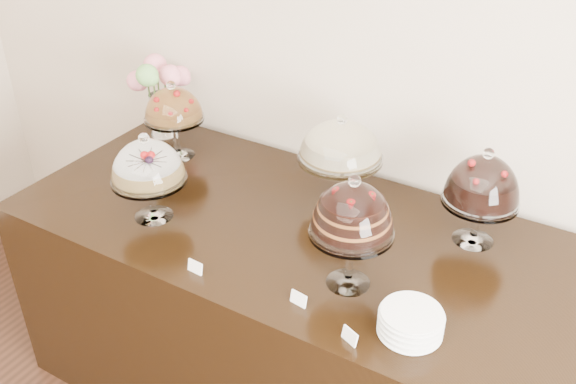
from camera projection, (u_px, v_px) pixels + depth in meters
The scene contains 12 objects.
wall_back at pixel (411, 39), 2.42m from camera, with size 5.00×0.04×3.00m, color beige.
display_counter at pixel (294, 316), 2.66m from camera, with size 2.20×1.00×0.90m, color black.
cake_stand_sugar_sponge at pixel (147, 166), 2.36m from camera, with size 0.28×0.28×0.36m.
cake_stand_choco_layer at pixel (352, 214), 2.00m from camera, with size 0.27×0.27×0.42m.
cake_stand_cheesecake at pixel (341, 145), 2.46m from camera, with size 0.33×0.33×0.37m.
cake_stand_dark_choco at pixel (483, 185), 2.22m from camera, with size 0.27×0.27×0.38m.
cake_stand_fruit_tart at pixel (173, 108), 2.78m from camera, with size 0.26×0.26×0.36m.
flower_vase at pixel (159, 88), 2.95m from camera, with size 0.26×0.34×0.40m.
plate_stack at pixel (411, 322), 1.92m from camera, with size 0.19×0.19×0.08m.
price_card_left at pixel (195, 267), 2.18m from camera, with size 0.06×0.01×0.04m, color white.
price_card_right at pixel (350, 336), 1.90m from camera, with size 0.06×0.01×0.04m, color white.
price_card_extra at pixel (299, 299), 2.04m from camera, with size 0.06×0.01×0.04m, color white.
Camera 1 is at (0.82, 0.73, 2.29)m, focal length 40.00 mm.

